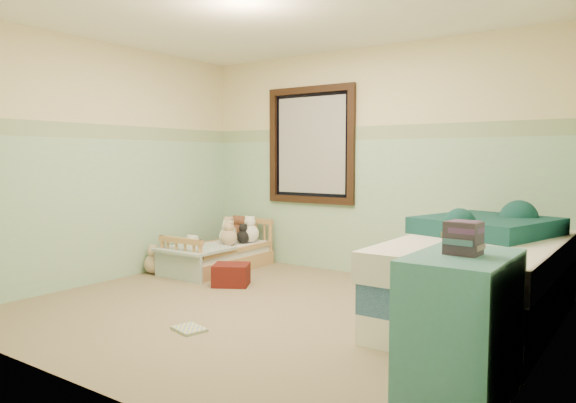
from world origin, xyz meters
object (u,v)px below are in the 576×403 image
Objects in this scene: toddler_bed_frame at (219,263)px; twin_bed_frame at (481,307)px; plush_floor_cream at (193,256)px; red_pillow at (231,275)px; dresser at (461,326)px; floor_book at (189,329)px; plush_floor_tan at (154,264)px.

toddler_bed_frame is 3.06m from twin_bed_frame.
plush_floor_cream is 0.73× the size of red_pillow.
toddler_bed_frame is at bearing 152.69° from dresser.
dresser is at bearing 16.08° from floor_book.
toddler_bed_frame is at bearing 52.81° from plush_floor_tan.
red_pillow is at bearing -173.90° from twin_bed_frame.
twin_bed_frame is (3.44, -0.21, -0.02)m from plush_floor_cream.
twin_bed_frame is 2.31m from floor_book.
twin_bed_frame is at bearing 6.10° from red_pillow.
plush_floor_cream reaches higher than red_pillow.
twin_bed_frame is 2.80× the size of dresser.
plush_floor_tan is 0.63× the size of red_pillow.
plush_floor_tan is at bearing -175.86° from red_pillow.
plush_floor_cream is 0.33× the size of dresser.
toddler_bed_frame is 0.39m from plush_floor_cream.
red_pillow is 1.46m from floor_book.
toddler_bed_frame is 3.61× the size of red_pillow.
plush_floor_tan is at bearing 163.33° from dresser.
floor_book is at bearing -34.04° from plush_floor_tan.
toddler_bed_frame is at bearing 140.92° from red_pillow.
dresser reaches higher than red_pillow.
floor_book is (-1.73, -1.54, -0.10)m from twin_bed_frame.
twin_bed_frame is at bearing -4.77° from toddler_bed_frame.
plush_floor_cream is at bearing 155.77° from dresser.
plush_floor_tan is 0.10× the size of twin_bed_frame.
plush_floor_cream is 1.12m from red_pillow.
plush_floor_tan is 3.52m from twin_bed_frame.
toddler_bed_frame is 2.23m from floor_book.
red_pillow is at bearing 132.85° from floor_book.
plush_floor_tan is 3.97m from dresser.
plush_floor_cream is at bearing 176.57° from twin_bed_frame.
plush_floor_tan and red_pillow have the same top height.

